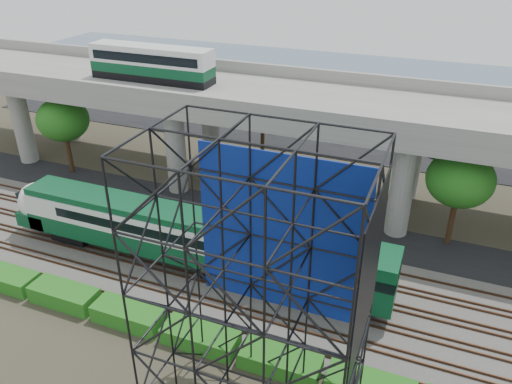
% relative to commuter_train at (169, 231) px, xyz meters
% --- Properties ---
extents(ground, '(140.00, 140.00, 0.00)m').
position_rel_commuter_train_xyz_m(ground, '(4.62, -2.00, -2.88)').
color(ground, '#474233').
rests_on(ground, ground).
extents(ballast_bed, '(90.00, 12.00, 0.20)m').
position_rel_commuter_train_xyz_m(ballast_bed, '(4.62, 0.00, -2.78)').
color(ballast_bed, slate).
rests_on(ballast_bed, ground).
extents(service_road, '(90.00, 5.00, 0.08)m').
position_rel_commuter_train_xyz_m(service_road, '(4.62, 8.50, -2.84)').
color(service_road, black).
rests_on(service_road, ground).
extents(parking_lot, '(90.00, 18.00, 0.08)m').
position_rel_commuter_train_xyz_m(parking_lot, '(4.62, 32.00, -2.84)').
color(parking_lot, black).
rests_on(parking_lot, ground).
extents(harbor_water, '(140.00, 40.00, 0.03)m').
position_rel_commuter_train_xyz_m(harbor_water, '(4.62, 54.00, -2.87)').
color(harbor_water, '#445771').
rests_on(harbor_water, ground).
extents(rail_tracks, '(90.00, 9.52, 0.16)m').
position_rel_commuter_train_xyz_m(rail_tracks, '(4.62, -0.00, -2.60)').
color(rail_tracks, '#472D1E').
rests_on(rail_tracks, ballast_bed).
extents(commuter_train, '(29.30, 3.06, 4.30)m').
position_rel_commuter_train_xyz_m(commuter_train, '(0.00, 0.00, 0.00)').
color(commuter_train, black).
rests_on(commuter_train, rail_tracks).
extents(overpass, '(80.00, 12.00, 12.40)m').
position_rel_commuter_train_xyz_m(overpass, '(3.60, 14.00, 5.33)').
color(overpass, '#9E9B93').
rests_on(overpass, ground).
extents(scaffold_tower, '(9.36, 6.36, 15.00)m').
position_rel_commuter_train_xyz_m(scaffold_tower, '(10.67, -9.98, 4.59)').
color(scaffold_tower, black).
rests_on(scaffold_tower, ground).
extents(hedge_strip, '(34.60, 1.80, 1.20)m').
position_rel_commuter_train_xyz_m(hedge_strip, '(5.63, -6.30, -2.32)').
color(hedge_strip, '#166318').
rests_on(hedge_strip, ground).
extents(trees, '(40.94, 16.94, 7.69)m').
position_rel_commuter_train_xyz_m(trees, '(-0.05, 14.17, 2.69)').
color(trees, '#382314').
rests_on(trees, ground).
extents(suv, '(5.43, 2.71, 1.48)m').
position_rel_commuter_train_xyz_m(suv, '(1.76, 8.07, -2.06)').
color(suv, black).
rests_on(suv, service_road).
extents(parked_cars, '(37.63, 9.79, 1.31)m').
position_rel_commuter_train_xyz_m(parked_cars, '(6.50, 31.85, -2.18)').
color(parked_cars, silver).
rests_on(parked_cars, parking_lot).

